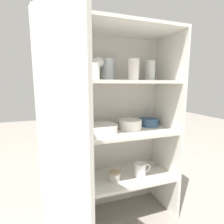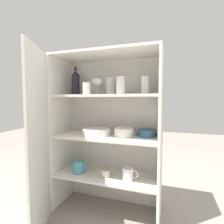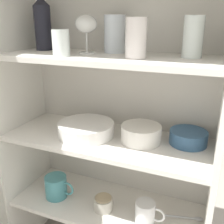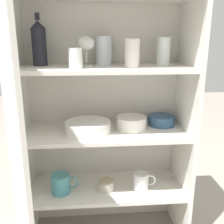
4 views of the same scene
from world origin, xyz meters
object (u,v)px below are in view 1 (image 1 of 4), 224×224
at_px(plate_stack_white, 99,129).
at_px(coffee_mug_primary, 140,170).
at_px(wine_bottle, 58,62).
at_px(serving_bowl_small, 149,122).
at_px(mixing_bowl_large, 130,124).
at_px(storage_jar, 115,176).

height_order(plate_stack_white, coffee_mug_primary, plate_stack_white).
xyz_separation_m(wine_bottle, plate_stack_white, (0.23, -0.07, -0.41)).
height_order(serving_bowl_small, coffee_mug_primary, serving_bowl_small).
bearing_deg(mixing_bowl_large, plate_stack_white, -173.06).
relative_size(wine_bottle, mixing_bowl_large, 1.57).
bearing_deg(serving_bowl_small, storage_jar, -160.70).
distance_m(wine_bottle, coffee_mug_primary, 0.89).
distance_m(plate_stack_white, mixing_bowl_large, 0.23).
distance_m(plate_stack_white, coffee_mug_primary, 0.42).
relative_size(mixing_bowl_large, storage_jar, 1.89).
bearing_deg(plate_stack_white, coffee_mug_primary, -7.90).
bearing_deg(wine_bottle, mixing_bowl_large, -5.29).
xyz_separation_m(mixing_bowl_large, coffee_mug_primary, (0.05, -0.07, -0.31)).
bearing_deg(plate_stack_white, wine_bottle, 162.87).
bearing_deg(mixing_bowl_large, serving_bowl_small, 15.91).
relative_size(mixing_bowl_large, coffee_mug_primary, 1.30).
relative_size(wine_bottle, storage_jar, 2.97).
height_order(mixing_bowl_large, coffee_mug_primary, mixing_bowl_large).
bearing_deg(plate_stack_white, mixing_bowl_large, 6.94).
bearing_deg(wine_bottle, serving_bowl_small, 0.69).
relative_size(plate_stack_white, mixing_bowl_large, 1.48).
height_order(wine_bottle, plate_stack_white, wine_bottle).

